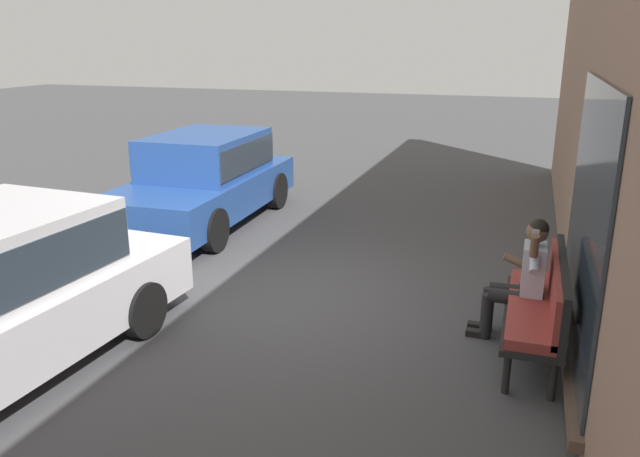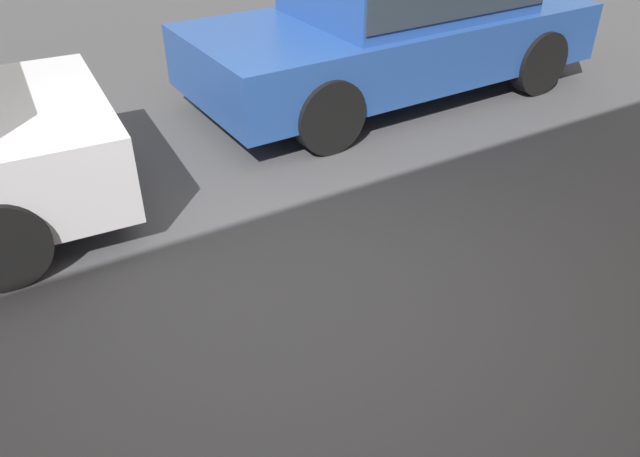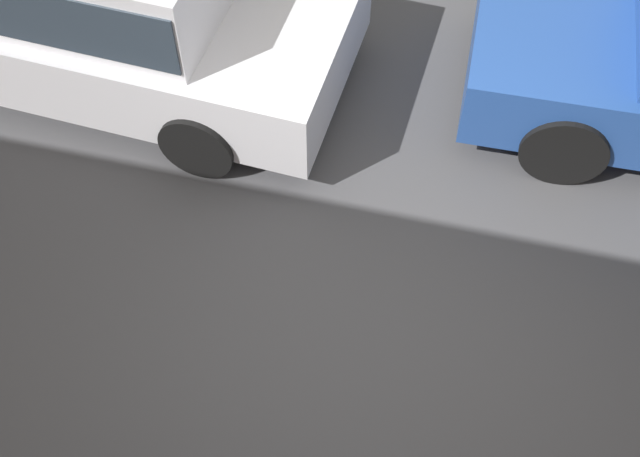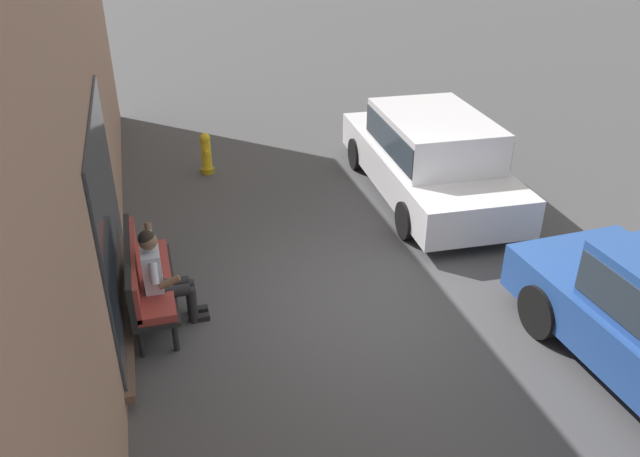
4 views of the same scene
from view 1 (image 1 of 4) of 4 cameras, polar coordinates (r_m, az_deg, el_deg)
ground_plane at (r=7.75m, az=-2.68°, el=-6.25°), size 60.00×60.00×0.00m
building_facade at (r=6.68m, az=26.13°, el=13.43°), size 18.00×0.51×5.69m
bench at (r=6.58m, az=19.79°, el=-6.29°), size 1.91×0.55×0.99m
person_on_phone at (r=6.78m, az=18.00°, el=-4.23°), size 0.73×0.74×1.33m
parked_car_near at (r=10.82m, az=-10.47°, el=4.81°), size 4.29×1.95×1.52m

